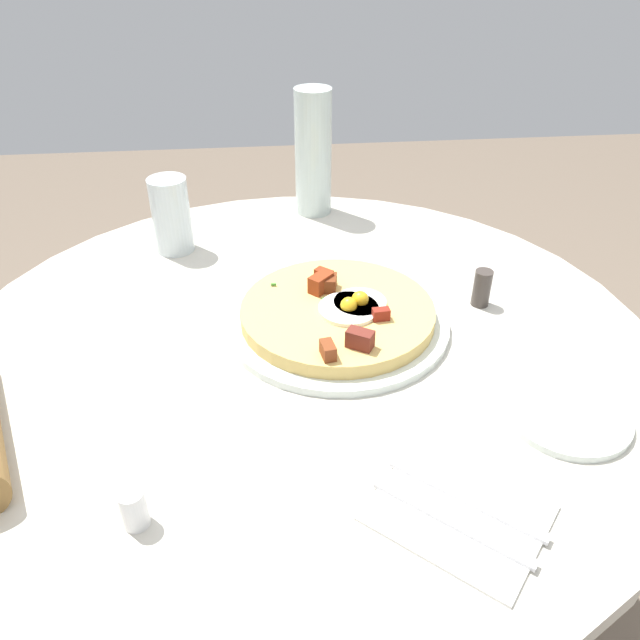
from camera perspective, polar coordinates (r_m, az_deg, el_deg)
ground_plane at (r=1.47m, az=-1.13°, el=-25.25°), size 6.00×6.00×0.00m
dining_table at (r=1.03m, az=-1.47°, el=-9.38°), size 1.04×1.04×0.73m
pizza_plate at (r=0.94m, az=1.59°, el=-0.17°), size 0.33×0.33×0.01m
breakfast_pizza at (r=0.93m, az=1.69°, el=0.77°), size 0.29×0.29×0.05m
bread_plate at (r=0.84m, az=21.68°, el=-8.03°), size 0.15×0.15×0.01m
napkin at (r=0.70m, az=12.55°, el=-16.84°), size 0.22×0.22×0.00m
fork at (r=0.68m, az=11.93°, el=-17.60°), size 0.13×0.14×0.00m
knife at (r=0.71m, az=13.23°, el=-15.63°), size 0.13×0.14×0.00m
water_glass at (r=1.15m, az=-13.46°, el=9.31°), size 0.07×0.07×0.14m
water_bottle at (r=1.26m, az=-0.63°, el=15.05°), size 0.07×0.07×0.24m
salt_shaker at (r=0.69m, az=-16.70°, el=-16.19°), size 0.03×0.03×0.05m
pepper_shaker at (r=1.01m, az=14.61°, el=2.86°), size 0.03×0.03×0.06m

